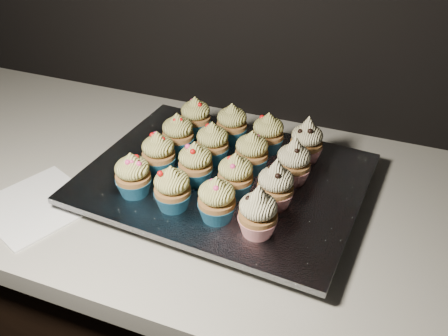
# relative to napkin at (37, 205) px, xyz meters

# --- Properties ---
(worktop) EXTENTS (2.44, 0.64, 0.04)m
(worktop) POSITION_rel_napkin_xyz_m (0.39, 0.17, -0.02)
(worktop) COLOR beige
(worktop) RESTS_ON cabinet
(napkin) EXTENTS (0.23, 0.23, 0.00)m
(napkin) POSITION_rel_napkin_xyz_m (0.00, 0.00, 0.00)
(napkin) COLOR white
(napkin) RESTS_ON worktop
(baking_tray) EXTENTS (0.48, 0.38, 0.02)m
(baking_tray) POSITION_rel_napkin_xyz_m (0.30, 0.17, 0.01)
(baking_tray) COLOR black
(baking_tray) RESTS_ON worktop
(foil_lining) EXTENTS (0.53, 0.42, 0.01)m
(foil_lining) POSITION_rel_napkin_xyz_m (0.30, 0.17, 0.03)
(foil_lining) COLOR silver
(foil_lining) RESTS_ON baking_tray
(cupcake_0) EXTENTS (0.06, 0.06, 0.08)m
(cupcake_0) POSITION_rel_napkin_xyz_m (0.17, 0.06, 0.07)
(cupcake_0) COLOR #1A587A
(cupcake_0) RESTS_ON foil_lining
(cupcake_1) EXTENTS (0.06, 0.06, 0.08)m
(cupcake_1) POSITION_rel_napkin_xyz_m (0.25, 0.05, 0.07)
(cupcake_1) COLOR #1A587A
(cupcake_1) RESTS_ON foil_lining
(cupcake_2) EXTENTS (0.06, 0.06, 0.08)m
(cupcake_2) POSITION_rel_napkin_xyz_m (0.33, 0.05, 0.07)
(cupcake_2) COLOR #1A587A
(cupcake_2) RESTS_ON foil_lining
(cupcake_3) EXTENTS (0.06, 0.06, 0.10)m
(cupcake_3) POSITION_rel_napkin_xyz_m (0.41, 0.04, 0.07)
(cupcake_3) COLOR red
(cupcake_3) RESTS_ON foil_lining
(cupcake_4) EXTENTS (0.06, 0.06, 0.08)m
(cupcake_4) POSITION_rel_napkin_xyz_m (0.18, 0.14, 0.07)
(cupcake_4) COLOR #1A587A
(cupcake_4) RESTS_ON foil_lining
(cupcake_5) EXTENTS (0.06, 0.06, 0.08)m
(cupcake_5) POSITION_rel_napkin_xyz_m (0.26, 0.13, 0.07)
(cupcake_5) COLOR #1A587A
(cupcake_5) RESTS_ON foil_lining
(cupcake_6) EXTENTS (0.06, 0.06, 0.08)m
(cupcake_6) POSITION_rel_napkin_xyz_m (0.34, 0.13, 0.07)
(cupcake_6) COLOR #1A587A
(cupcake_6) RESTS_ON foil_lining
(cupcake_7) EXTENTS (0.06, 0.06, 0.10)m
(cupcake_7) POSITION_rel_napkin_xyz_m (0.41, 0.12, 0.07)
(cupcake_7) COLOR red
(cupcake_7) RESTS_ON foil_lining
(cupcake_8) EXTENTS (0.06, 0.06, 0.08)m
(cupcake_8) POSITION_rel_napkin_xyz_m (0.18, 0.22, 0.07)
(cupcake_8) COLOR #1A587A
(cupcake_8) RESTS_ON foil_lining
(cupcake_9) EXTENTS (0.06, 0.06, 0.08)m
(cupcake_9) POSITION_rel_napkin_xyz_m (0.26, 0.21, 0.07)
(cupcake_9) COLOR #1A587A
(cupcake_9) RESTS_ON foil_lining
(cupcake_10) EXTENTS (0.06, 0.06, 0.08)m
(cupcake_10) POSITION_rel_napkin_xyz_m (0.34, 0.21, 0.07)
(cupcake_10) COLOR #1A587A
(cupcake_10) RESTS_ON foil_lining
(cupcake_11) EXTENTS (0.06, 0.06, 0.10)m
(cupcake_11) POSITION_rel_napkin_xyz_m (0.42, 0.20, 0.07)
(cupcake_11) COLOR red
(cupcake_11) RESTS_ON foil_lining
(cupcake_12) EXTENTS (0.06, 0.06, 0.08)m
(cupcake_12) POSITION_rel_napkin_xyz_m (0.19, 0.29, 0.07)
(cupcake_12) COLOR #1A587A
(cupcake_12) RESTS_ON foil_lining
(cupcake_13) EXTENTS (0.06, 0.06, 0.08)m
(cupcake_13) POSITION_rel_napkin_xyz_m (0.27, 0.29, 0.07)
(cupcake_13) COLOR #1A587A
(cupcake_13) RESTS_ON foil_lining
(cupcake_14) EXTENTS (0.06, 0.06, 0.08)m
(cupcake_14) POSITION_rel_napkin_xyz_m (0.35, 0.28, 0.07)
(cupcake_14) COLOR #1A587A
(cupcake_14) RESTS_ON foil_lining
(cupcake_15) EXTENTS (0.06, 0.06, 0.10)m
(cupcake_15) POSITION_rel_napkin_xyz_m (0.43, 0.28, 0.07)
(cupcake_15) COLOR red
(cupcake_15) RESTS_ON foil_lining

